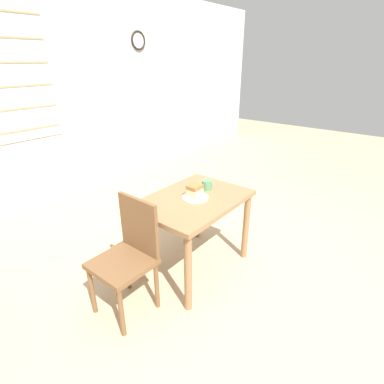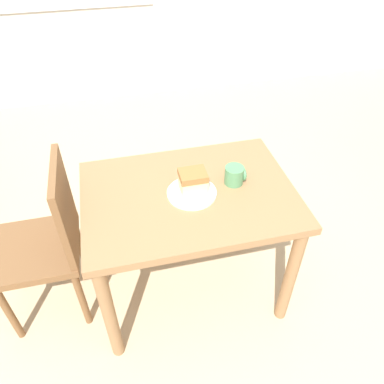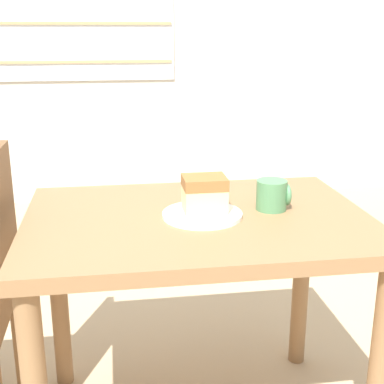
% 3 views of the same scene
% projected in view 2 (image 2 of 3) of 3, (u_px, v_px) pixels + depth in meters
% --- Properties ---
extents(ground_plane, '(14.00, 14.00, 0.00)m').
position_uv_depth(ground_plane, '(211.00, 373.00, 1.80)').
color(ground_plane, tan).
extents(dining_table_near, '(0.97, 0.70, 0.72)m').
position_uv_depth(dining_table_near, '(189.00, 210.00, 1.79)').
color(dining_table_near, olive).
rests_on(dining_table_near, ground_plane).
extents(chair_near_window, '(0.40, 0.40, 0.90)m').
position_uv_depth(chair_near_window, '(48.00, 240.00, 1.80)').
color(chair_near_window, brown).
rests_on(chair_near_window, ground_plane).
extents(plate, '(0.23, 0.23, 0.01)m').
position_uv_depth(plate, '(192.00, 193.00, 1.70)').
color(plate, white).
rests_on(plate, dining_table_near).
extents(cake_slice, '(0.12, 0.10, 0.10)m').
position_uv_depth(cake_slice, '(193.00, 181.00, 1.67)').
color(cake_slice, '#E5CC89').
rests_on(cake_slice, plate).
extents(coffee_mug, '(0.10, 0.09, 0.09)m').
position_uv_depth(coffee_mug, '(235.00, 175.00, 1.74)').
color(coffee_mug, '#4C8456').
rests_on(coffee_mug, dining_table_near).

